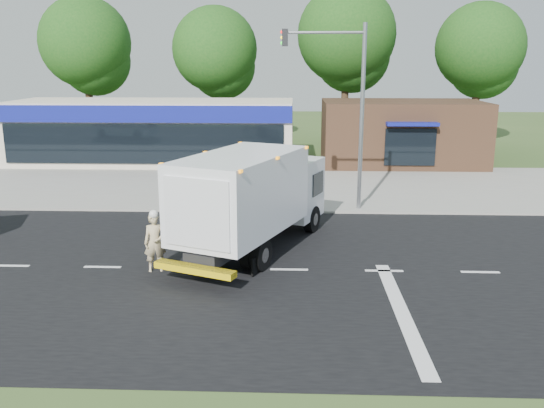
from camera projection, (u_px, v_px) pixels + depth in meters
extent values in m
plane|color=#385123|center=(289.00, 270.00, 18.26)|extent=(120.00, 120.00, 0.00)
cube|color=black|center=(289.00, 270.00, 18.26)|extent=(60.00, 14.00, 0.02)
cube|color=gray|center=(291.00, 205.00, 26.20)|extent=(60.00, 2.40, 0.12)
cube|color=gray|center=(292.00, 181.00, 31.83)|extent=(60.00, 9.00, 0.02)
cube|color=silver|center=(11.00, 266.00, 18.59)|extent=(1.20, 0.15, 0.01)
cube|color=silver|center=(103.00, 267.00, 18.48)|extent=(1.20, 0.15, 0.01)
cube|color=silver|center=(195.00, 268.00, 18.37)|extent=(1.20, 0.15, 0.01)
cube|color=silver|center=(289.00, 269.00, 18.26)|extent=(1.20, 0.15, 0.01)
cube|color=silver|center=(384.00, 271.00, 18.14)|extent=(1.20, 0.15, 0.01)
cube|color=silver|center=(480.00, 272.00, 18.03)|extent=(1.20, 0.15, 0.01)
cube|color=silver|center=(401.00, 311.00, 15.23)|extent=(0.40, 7.00, 0.01)
cube|color=black|center=(241.00, 237.00, 19.16)|extent=(3.06, 5.40, 0.38)
cube|color=white|center=(287.00, 188.00, 22.32)|extent=(2.97, 2.88, 2.27)
cube|color=black|center=(297.00, 178.00, 23.17)|extent=(1.96, 0.93, 0.97)
cube|color=white|center=(241.00, 193.00, 18.80)|extent=(4.46, 5.97, 2.54)
cube|color=silver|center=(196.00, 214.00, 16.41)|extent=(2.02, 0.89, 2.05)
cube|color=yellow|center=(195.00, 269.00, 16.63)|extent=(2.54, 1.34, 0.19)
cube|color=orange|center=(240.00, 155.00, 18.50)|extent=(4.42, 5.79, 0.09)
cylinder|color=black|center=(264.00, 213.00, 23.06)|extent=(0.70, 1.08, 1.04)
cylinder|color=black|center=(312.00, 219.00, 22.23)|extent=(0.70, 1.08, 1.04)
cylinder|color=black|center=(202.00, 246.00, 18.99)|extent=(0.70, 1.08, 1.04)
cylinder|color=black|center=(261.00, 255.00, 18.12)|extent=(0.70, 1.08, 1.04)
imported|color=#C9B486|center=(155.00, 242.00, 17.96)|extent=(0.78, 0.62, 1.89)
sphere|color=white|center=(154.00, 214.00, 17.74)|extent=(0.28, 0.28, 0.28)
cube|color=#C1B6A0|center=(154.00, 131.00, 37.51)|extent=(18.00, 6.00, 4.00)
cube|color=navy|center=(141.00, 114.00, 34.22)|extent=(18.00, 0.30, 1.00)
cube|color=black|center=(143.00, 144.00, 34.65)|extent=(17.00, 0.12, 2.40)
cube|color=#382316|center=(401.00, 133.00, 36.91)|extent=(10.00, 6.00, 4.00)
cube|color=navy|center=(412.00, 124.00, 33.69)|extent=(3.00, 1.20, 0.20)
cube|color=black|center=(410.00, 147.00, 34.07)|extent=(3.00, 0.12, 2.20)
cylinder|color=gray|center=(362.00, 120.00, 24.55)|extent=(0.18, 0.18, 8.00)
cylinder|color=gray|center=(324.00, 32.00, 23.75)|extent=(3.40, 0.12, 0.12)
cube|color=black|center=(285.00, 38.00, 23.86)|extent=(0.25, 0.25, 0.70)
cylinder|color=#332114|center=(89.00, 98.00, 45.13)|extent=(0.56, 0.56, 7.35)
sphere|color=#184B15|center=(85.00, 42.00, 44.12)|extent=(6.93, 6.93, 6.93)
sphere|color=#184B15|center=(95.00, 60.00, 44.91)|extent=(5.46, 5.46, 5.46)
cylinder|color=#332114|center=(216.00, 101.00, 44.81)|extent=(0.56, 0.56, 6.86)
sphere|color=#184B15|center=(215.00, 49.00, 43.87)|extent=(6.47, 6.47, 6.47)
sphere|color=#184B15|center=(222.00, 66.00, 44.64)|extent=(5.10, 5.10, 5.10)
cylinder|color=#332114|center=(345.00, 95.00, 44.32)|extent=(0.56, 0.56, 7.84)
sphere|color=#184B15|center=(347.00, 35.00, 43.24)|extent=(7.39, 7.39, 7.39)
sphere|color=#184B15|center=(352.00, 55.00, 44.06)|extent=(5.82, 5.82, 5.82)
cylinder|color=#332114|center=(476.00, 101.00, 44.05)|extent=(0.56, 0.56, 7.00)
sphere|color=#184B15|center=(480.00, 47.00, 43.08)|extent=(6.60, 6.60, 6.60)
sphere|color=#184B15|center=(483.00, 65.00, 43.86)|extent=(5.20, 5.20, 5.20)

